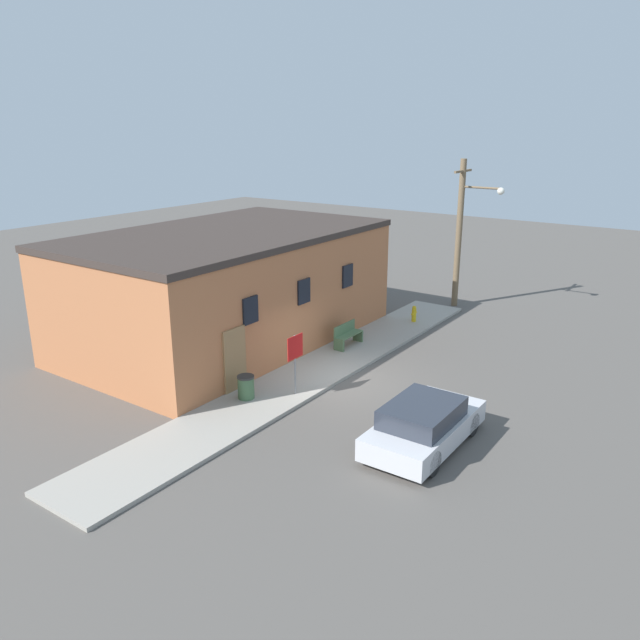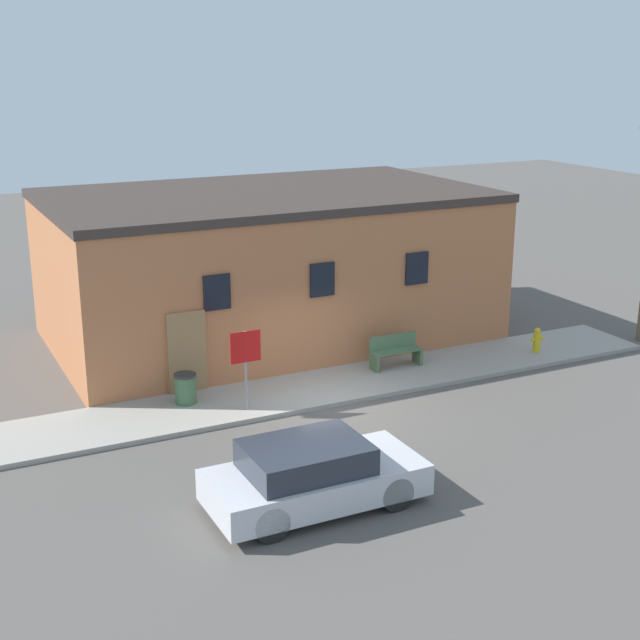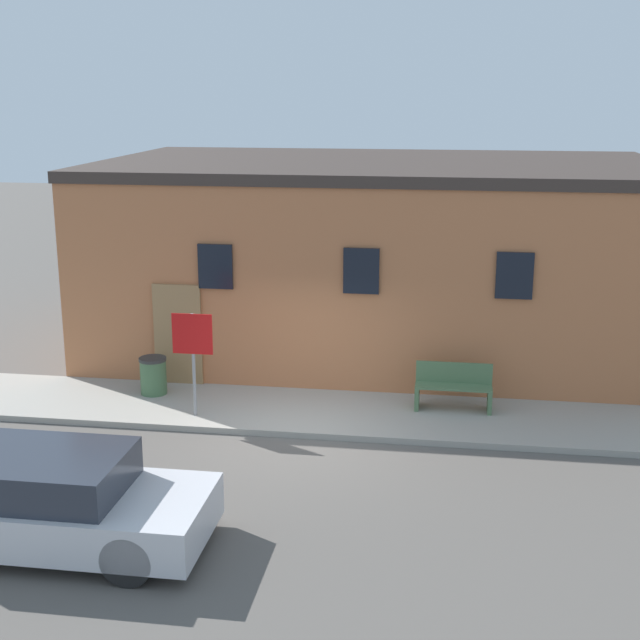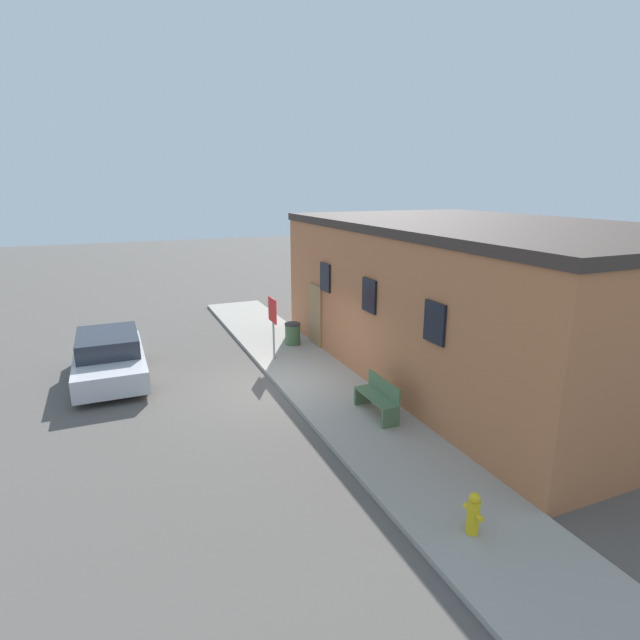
% 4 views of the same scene
% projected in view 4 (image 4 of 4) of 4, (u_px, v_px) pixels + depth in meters
% --- Properties ---
extents(ground_plane, '(80.00, 80.00, 0.00)m').
position_uv_depth(ground_plane, '(277.00, 387.00, 13.83)').
color(ground_plane, '#56514C').
extents(sidewalk, '(20.24, 2.37, 0.12)m').
position_uv_depth(sidewalk, '(316.00, 379.00, 14.26)').
color(sidewalk, '#9E998E').
rests_on(sidewalk, ground).
extents(brick_building, '(12.61, 7.52, 4.43)m').
position_uv_depth(brick_building, '(480.00, 297.00, 14.73)').
color(brick_building, '#B26B42').
rests_on(brick_building, ground).
extents(fire_hydrant, '(0.42, 0.20, 0.71)m').
position_uv_depth(fire_hydrant, '(473.00, 513.00, 7.81)').
color(fire_hydrant, gold).
rests_on(fire_hydrant, sidewalk).
extents(stop_sign, '(0.76, 0.06, 1.96)m').
position_uv_depth(stop_sign, '(273.00, 317.00, 15.41)').
color(stop_sign, gray).
rests_on(stop_sign, sidewalk).
extents(bench, '(1.44, 0.44, 0.88)m').
position_uv_depth(bench, '(378.00, 398.00, 11.85)').
color(bench, '#4C6B47').
rests_on(bench, sidewalk).
extents(trash_bin, '(0.54, 0.54, 0.74)m').
position_uv_depth(trash_bin, '(293.00, 334.00, 17.11)').
color(trash_bin, '#426642').
rests_on(trash_bin, sidewalk).
extents(parked_car, '(4.12, 1.86, 1.31)m').
position_uv_depth(parked_car, '(109.00, 357.00, 14.34)').
color(parked_car, black).
rests_on(parked_car, ground).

